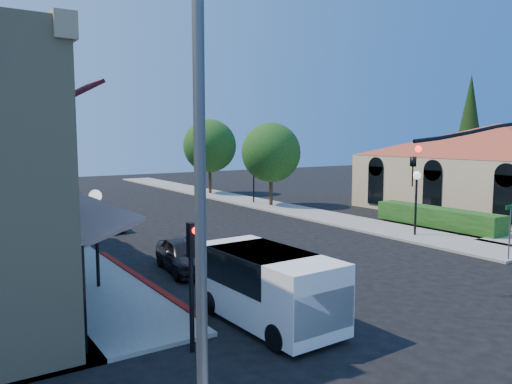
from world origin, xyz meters
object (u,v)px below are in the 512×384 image
conifer_far (469,126)px  street_name_sign (510,223)px  parked_car_c (79,219)px  parked_car_d (56,207)px  lamppost_right_near (416,187)px  signal_mast_arm (508,170)px  parked_car_a (184,255)px  lamppost_left_far (28,183)px  white_van (269,283)px  secondary_signal (193,263)px  cobra_streetlight (218,145)px  parked_car_b (108,221)px  lamppost_right_far (254,170)px  street_tree_b (210,146)px  street_tree_a (271,152)px  lamppost_left_near (96,213)px

conifer_far → street_name_sign: size_ratio=4.40×
parked_car_c → parked_car_d: size_ratio=0.99×
lamppost_right_near → signal_mast_arm: bearing=-112.1°
lamppost_right_near → parked_car_a: lamppost_right_near is taller
lamppost_left_far → parked_car_d: lamppost_left_far is taller
lamppost_left_far → white_van: lamppost_left_far is taller
secondary_signal → parked_car_c: secondary_signal is taller
cobra_streetlight → parked_car_b: bearing=78.3°
parked_car_a → signal_mast_arm: bearing=-25.8°
signal_mast_arm → street_name_sign: (1.64, 0.70, -2.39)m
white_van → lamppost_right_near: bearing=23.6°
lamppost_right_far → white_van: bearing=-122.1°
parked_car_c → street_tree_b: bearing=31.8°
street_tree_a → lamppost_left_near: (-17.30, -14.00, -1.46)m
secondary_signal → lamppost_right_near: 17.77m
street_tree_b → cobra_streetlight: bearing=-117.8°
street_name_sign → parked_car_c: bearing=127.6°
parked_car_b → secondary_signal: bearing=-106.2°
secondary_signal → lamppost_left_far: size_ratio=0.93×
lamppost_left_near → street_tree_a: bearing=39.0°
white_van → street_tree_a: bearing=54.8°
secondary_signal → street_name_sign: size_ratio=1.33×
cobra_streetlight → parked_car_c: cobra_streetlight is taller
secondary_signal → lamppost_right_near: size_ratio=0.93×
lamppost_left_near → parked_car_b: (3.70, 11.00, -2.21)m
parked_car_c → conifer_far: bearing=-10.3°
street_name_sign → street_tree_b: bearing=87.5°
street_tree_b → signal_mast_arm: size_ratio=0.88×
conifer_far → lamppost_left_near: conifer_far is taller
street_tree_a → signal_mast_arm: 20.71m
street_name_sign → secondary_signal: bearing=-177.1°
cobra_streetlight → conifer_far: bearing=28.3°
secondary_signal → parked_car_c: 18.75m
lamppost_right_near → parked_car_a: 13.57m
street_tree_b → lamppost_right_far: (-0.30, -8.00, -1.81)m
secondary_signal → parked_car_d: bearing=85.8°
conifer_far → lamppost_right_near: 22.21m
street_tree_a → lamppost_right_near: (-0.30, -14.00, -1.46)m
secondary_signal → parked_car_d: (1.80, 24.77, -1.67)m
street_tree_a → parked_car_a: street_tree_a is taller
street_tree_a → white_van: bearing=-125.2°
parked_car_d → street_tree_b: bearing=15.7°
lamppost_left_near → lamppost_left_far: size_ratio=1.00×
street_tree_b → lamppost_left_far: size_ratio=1.97×
parked_car_d → cobra_streetlight: bearing=-101.5°
cobra_streetlight → white_van: bearing=45.9°
lamppost_left_near → parked_car_d: 18.44m
lamppost_left_near → parked_car_a: 4.19m
lamppost_right_far → cobra_streetlight: bearing=-124.2°
cobra_streetlight → parked_car_b: size_ratio=2.89×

